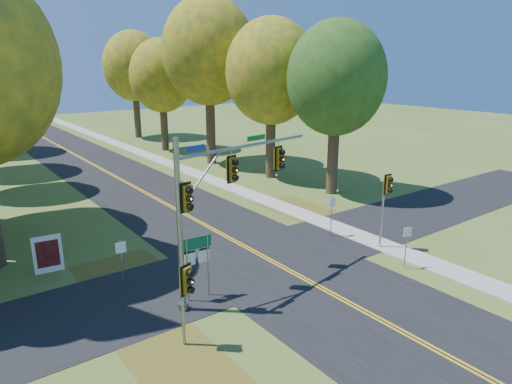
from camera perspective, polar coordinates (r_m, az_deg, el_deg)
ground at (r=22.18m, az=4.53°, el=-9.99°), size 160.00×160.00×0.00m
road_main at (r=22.18m, az=4.53°, el=-9.97°), size 8.00×160.00×0.02m
road_cross at (r=23.57m, az=1.32°, el=-8.30°), size 60.00×6.00×0.02m
centerline_left at (r=22.11m, az=4.34°, el=-10.01°), size 0.10×160.00×0.01m
centerline_right at (r=22.23m, az=4.73°, el=-9.87°), size 0.10×160.00×0.01m
sidewalk_east at (r=26.34m, az=14.84°, el=-6.13°), size 1.60×160.00×0.06m
leaf_patch_w_near at (r=22.31m, az=-15.53°, el=-10.39°), size 4.00×6.00×0.00m
leaf_patch_e at (r=30.56m, az=6.81°, el=-2.67°), size 3.50×8.00×0.00m
leaf_patch_w_far at (r=16.40m, az=-9.41°, el=-20.42°), size 3.00×5.00×0.00m
tree_e_a at (r=34.34m, az=10.01°, el=13.75°), size 7.20×7.20×12.73m
tree_e_b at (r=38.97m, az=1.93°, el=14.73°), size 7.60×7.60×13.33m
tree_e_c at (r=45.05m, az=-5.92°, el=17.05°), size 8.80×8.80×15.79m
tree_e_d at (r=52.88m, az=-11.70°, el=14.00°), size 7.00×7.00×12.32m
tree_e_e at (r=63.16m, az=-15.01°, el=14.91°), size 7.80×7.80×13.74m
traffic_mast at (r=18.66m, az=-4.93°, el=-0.15°), size 7.65×1.86×7.04m
east_signal_pole at (r=24.68m, az=15.99°, el=-0.08°), size 0.48×0.55×4.14m
ped_signal_pole at (r=15.98m, az=-8.76°, el=-11.57°), size 0.48×0.58×3.15m
route_sign_cluster at (r=19.21m, az=-7.36°, el=-7.73°), size 1.33×0.14×2.85m
info_kiosk at (r=23.96m, az=-24.59°, el=-7.08°), size 1.32×0.33×1.81m
reg_sign_e_north at (r=26.23m, az=9.47°, el=-2.13°), size 0.46×0.07×2.41m
reg_sign_e_south at (r=23.13m, az=18.33°, el=-5.68°), size 0.39×0.19×2.16m
reg_sign_w at (r=20.59m, az=-16.47°, el=-7.75°), size 0.46×0.07×2.39m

